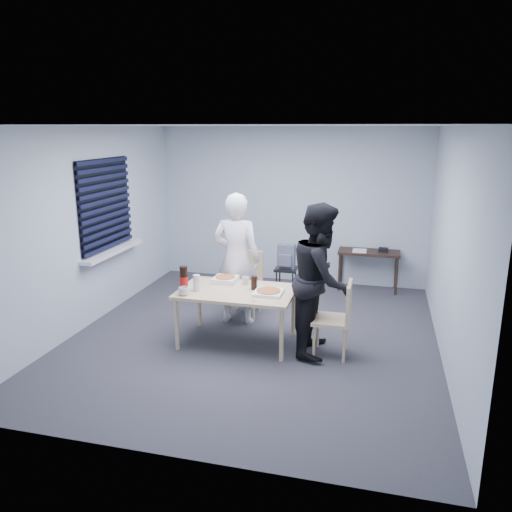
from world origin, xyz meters
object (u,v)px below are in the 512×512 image
(side_table, at_px, (369,256))
(stool, at_px, (286,275))
(backpack, at_px, (286,257))
(soda_bottle, at_px, (184,279))
(dining_table, at_px, (237,295))
(chair_right, at_px, (339,314))
(mug_a, at_px, (184,291))
(chair_far, at_px, (247,278))
(mug_b, at_px, (246,280))
(person_white, at_px, (237,259))
(person_black, at_px, (321,279))

(side_table, bearing_deg, stool, -151.58)
(backpack, relative_size, soda_bottle, 1.20)
(dining_table, height_order, chair_right, chair_right)
(backpack, height_order, mug_a, backpack)
(chair_right, bearing_deg, soda_bottle, -175.76)
(chair_far, bearing_deg, chair_right, -38.05)
(mug_a, relative_size, mug_b, 1.23)
(side_table, height_order, mug_a, mug_a)
(dining_table, distance_m, chair_far, 1.04)
(chair_far, distance_m, stool, 0.94)
(side_table, bearing_deg, person_white, -131.81)
(chair_right, height_order, side_table, chair_right)
(mug_a, bearing_deg, dining_table, 31.10)
(dining_table, relative_size, backpack, 3.71)
(stool, bearing_deg, dining_table, -97.91)
(person_black, distance_m, side_table, 2.56)
(dining_table, bearing_deg, chair_right, -3.30)
(chair_right, bearing_deg, person_black, 159.47)
(dining_table, bearing_deg, mug_a, -148.90)
(chair_far, distance_m, person_black, 1.58)
(chair_far, relative_size, person_black, 0.50)
(soda_bottle, bearing_deg, chair_far, 70.40)
(dining_table, height_order, backpack, backpack)
(soda_bottle, bearing_deg, mug_a, -70.51)
(dining_table, bearing_deg, backpack, 82.04)
(person_black, height_order, soda_bottle, person_black)
(chair_right, distance_m, stool, 2.16)
(dining_table, distance_m, backpack, 1.85)
(chair_far, distance_m, backpack, 0.92)
(dining_table, bearing_deg, mug_b, 81.23)
(person_white, relative_size, mug_b, 17.70)
(stool, xyz_separation_m, soda_bottle, (-0.85, -2.05, 0.47))
(person_white, xyz_separation_m, soda_bottle, (-0.40, -0.85, -0.06))
(chair_far, bearing_deg, mug_b, -75.53)
(chair_right, distance_m, side_table, 2.59)
(dining_table, xyz_separation_m, chair_far, (-0.16, 1.02, -0.10))
(mug_a, xyz_separation_m, soda_bottle, (-0.04, 0.12, 0.10))
(side_table, xyz_separation_m, backpack, (-1.23, -0.68, 0.08))
(person_white, height_order, mug_a, person_white)
(person_white, xyz_separation_m, person_black, (1.20, -0.63, 0.00))
(chair_far, xyz_separation_m, person_black, (1.16, -1.01, 0.37))
(person_white, xyz_separation_m, stool, (0.45, 1.21, -0.53))
(mug_a, bearing_deg, side_table, 54.42)
(person_white, relative_size, soda_bottle, 5.67)
(chair_far, height_order, side_table, chair_far)
(dining_table, relative_size, chair_far, 1.56)
(chair_right, bearing_deg, mug_b, 164.52)
(person_white, xyz_separation_m, side_table, (1.67, 1.87, -0.32))
(dining_table, distance_m, soda_bottle, 0.66)
(person_black, bearing_deg, mug_b, 75.77)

